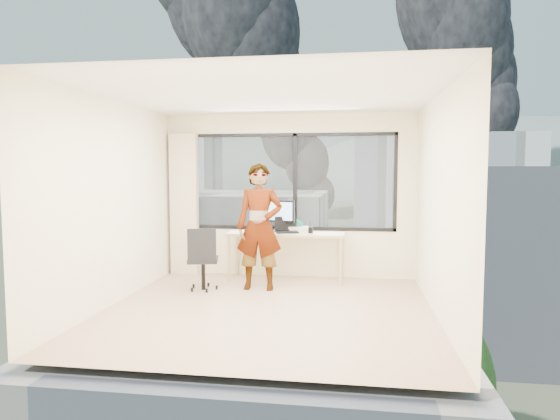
% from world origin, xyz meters
% --- Properties ---
extents(floor, '(4.00, 4.00, 0.01)m').
position_xyz_m(floor, '(0.00, 0.00, 0.00)').
color(floor, tan).
rests_on(floor, ground).
extents(ceiling, '(4.00, 4.00, 0.01)m').
position_xyz_m(ceiling, '(0.00, 0.00, 2.60)').
color(ceiling, white).
rests_on(ceiling, ground).
extents(wall_front, '(4.00, 0.01, 2.60)m').
position_xyz_m(wall_front, '(0.00, -2.00, 1.30)').
color(wall_front, '#F0EAB9').
rests_on(wall_front, ground).
extents(wall_left, '(0.01, 4.00, 2.60)m').
position_xyz_m(wall_left, '(-2.00, 0.00, 1.30)').
color(wall_left, '#F0EAB9').
rests_on(wall_left, ground).
extents(wall_right, '(0.01, 4.00, 2.60)m').
position_xyz_m(wall_right, '(2.00, 0.00, 1.30)').
color(wall_right, '#F0EAB9').
rests_on(wall_right, ground).
extents(window_wall, '(3.30, 0.16, 1.55)m').
position_xyz_m(window_wall, '(0.05, 2.00, 1.52)').
color(window_wall, black).
rests_on(window_wall, ground).
extents(curtain, '(0.45, 0.14, 2.30)m').
position_xyz_m(curtain, '(-1.72, 1.88, 1.15)').
color(curtain, beige).
rests_on(curtain, floor).
extents(desk, '(1.80, 0.60, 0.75)m').
position_xyz_m(desk, '(0.00, 1.66, 0.38)').
color(desk, '#CCB789').
rests_on(desk, floor).
extents(chair, '(0.56, 0.56, 0.92)m').
position_xyz_m(chair, '(-1.09, 0.86, 0.46)').
color(chair, black).
rests_on(chair, floor).
extents(person, '(0.67, 0.45, 1.81)m').
position_xyz_m(person, '(-0.30, 1.02, 0.90)').
color(person, '#2D2D33').
rests_on(person, floor).
extents(monitor, '(0.51, 0.24, 0.50)m').
position_xyz_m(monitor, '(-0.12, 1.75, 1.00)').
color(monitor, black).
rests_on(monitor, desk).
extents(game_console, '(0.36, 0.32, 0.08)m').
position_xyz_m(game_console, '(0.16, 1.87, 0.79)').
color(game_console, white).
rests_on(game_console, desk).
extents(laptop, '(0.43, 0.45, 0.22)m').
position_xyz_m(laptop, '(0.02, 1.61, 0.86)').
color(laptop, black).
rests_on(laptop, desk).
extents(cellphone, '(0.12, 0.06, 0.01)m').
position_xyz_m(cellphone, '(0.09, 1.60, 0.76)').
color(cellphone, black).
rests_on(cellphone, desk).
extents(pen_cup, '(0.09, 0.09, 0.09)m').
position_xyz_m(pen_cup, '(0.38, 1.62, 0.80)').
color(pen_cup, black).
rests_on(pen_cup, desk).
extents(handbag, '(0.28, 0.21, 0.19)m').
position_xyz_m(handbag, '(0.12, 1.84, 0.85)').
color(handbag, '#0D5241').
rests_on(handbag, desk).
extents(exterior_ground, '(400.00, 400.00, 0.04)m').
position_xyz_m(exterior_ground, '(0.00, 120.00, -14.00)').
color(exterior_ground, '#515B3D').
rests_on(exterior_ground, ground).
extents(near_bldg_a, '(16.00, 12.00, 14.00)m').
position_xyz_m(near_bldg_a, '(-9.00, 30.00, -7.00)').
color(near_bldg_a, beige).
rests_on(near_bldg_a, exterior_ground).
extents(near_bldg_b, '(14.00, 13.00, 16.00)m').
position_xyz_m(near_bldg_b, '(12.00, 38.00, -6.00)').
color(near_bldg_b, silver).
rests_on(near_bldg_b, exterior_ground).
extents(far_tower_a, '(14.00, 14.00, 28.00)m').
position_xyz_m(far_tower_a, '(-35.00, 95.00, 0.00)').
color(far_tower_a, silver).
rests_on(far_tower_a, exterior_ground).
extents(far_tower_b, '(13.00, 13.00, 30.00)m').
position_xyz_m(far_tower_b, '(8.00, 120.00, 1.00)').
color(far_tower_b, silver).
rests_on(far_tower_b, exterior_ground).
extents(far_tower_c, '(15.00, 15.00, 26.00)m').
position_xyz_m(far_tower_c, '(45.00, 140.00, -1.00)').
color(far_tower_c, silver).
rests_on(far_tower_c, exterior_ground).
extents(far_tower_d, '(16.00, 14.00, 22.00)m').
position_xyz_m(far_tower_d, '(-60.00, 150.00, -3.00)').
color(far_tower_d, silver).
rests_on(far_tower_d, exterior_ground).
extents(hill_a, '(288.00, 216.00, 90.00)m').
position_xyz_m(hill_a, '(-120.00, 320.00, -14.00)').
color(hill_a, slate).
rests_on(hill_a, exterior_ground).
extents(hill_b, '(300.00, 220.00, 96.00)m').
position_xyz_m(hill_b, '(100.00, 320.00, -14.00)').
color(hill_b, slate).
rests_on(hill_b, exterior_ground).
extents(tree_a, '(7.00, 7.00, 8.00)m').
position_xyz_m(tree_a, '(-16.00, 22.00, -10.00)').
color(tree_a, '#264918').
rests_on(tree_a, exterior_ground).
extents(tree_b, '(7.60, 7.60, 9.00)m').
position_xyz_m(tree_b, '(4.00, 18.00, -9.50)').
color(tree_b, '#264918').
rests_on(tree_b, exterior_ground).
extents(smoke_plume_a, '(40.00, 24.00, 90.00)m').
position_xyz_m(smoke_plume_a, '(-10.00, 150.00, 39.00)').
color(smoke_plume_a, black).
rests_on(smoke_plume_a, exterior_ground).
extents(smoke_plume_b, '(30.00, 18.00, 70.00)m').
position_xyz_m(smoke_plume_b, '(55.00, 170.00, 27.00)').
color(smoke_plume_b, black).
rests_on(smoke_plume_b, exterior_ground).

